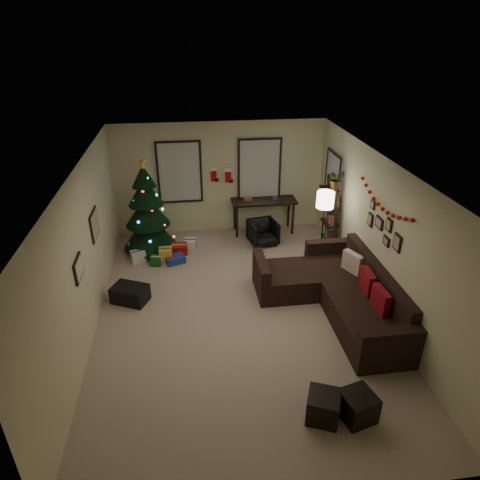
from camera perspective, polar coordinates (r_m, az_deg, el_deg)
The scene contains 29 objects.
floor at distance 7.87m, azimuth -0.15°, elevation -9.51°, with size 7.00×7.00×0.00m, color tan.
ceiling at distance 6.62m, azimuth -0.17°, elevation 9.58°, with size 7.00×7.00×0.00m, color white.
wall_back at distance 10.35m, azimuth -2.70°, elevation 8.24°, with size 5.00×5.00×0.00m, color beige.
wall_front at distance 4.42m, azimuth 6.21°, elevation -22.40°, with size 5.00×5.00×0.00m, color beige.
wall_left at distance 7.30m, azimuth -20.03°, elevation -1.96°, with size 7.00×7.00×0.00m, color beige.
wall_right at distance 7.84m, azimuth 18.28°, elevation 0.37°, with size 7.00×7.00×0.00m, color beige.
window_back_left at distance 10.23m, azimuth -8.08°, elevation 8.95°, with size 1.05×0.06×1.50m.
window_back_right at distance 10.38m, azimuth 2.60°, elevation 9.46°, with size 1.05×0.06×1.50m.
window_right_wall at distance 9.93m, azimuth 12.27°, elevation 7.73°, with size 0.06×0.90×1.30m.
christmas_tree at distance 9.68m, azimuth -12.27°, elevation 3.47°, with size 1.19×1.19×2.21m.
presents at distance 9.67m, azimuth -10.23°, elevation -1.62°, with size 1.50×1.01×0.30m.
sofa at distance 8.02m, azimuth 12.92°, elevation -6.87°, with size 2.12×3.06×0.93m.
pillow_red_a at distance 7.38m, azimuth 18.23°, elevation -7.78°, with size 0.12×0.45×0.45m, color maroon.
pillow_red_b at distance 7.80m, azimuth 16.58°, elevation -5.51°, with size 0.12×0.45×0.45m, color maroon.
pillow_cream at distance 8.33m, azimuth 14.79°, elevation -3.08°, with size 0.13×0.44×0.44m, color beige.
ottoman_near at distance 6.11m, azimuth 11.04°, elevation -21.00°, with size 0.41×0.41×0.39m, color black.
ottoman_far at distance 6.21m, azimuth 15.42°, elevation -20.61°, with size 0.42×0.42×0.40m, color black.
desk at distance 10.44m, azimuth 3.19°, elevation 4.85°, with size 1.57×0.56×0.85m.
desk_chair at distance 10.02m, azimuth 3.09°, elevation 1.02°, with size 0.57×0.53×0.59m, color black.
bookshelf at distance 9.60m, azimuth 12.05°, elevation 2.94°, with size 0.30×0.52×1.77m.
potted_plant at distance 9.23m, azimuth 12.67°, elevation 8.36°, with size 0.47×0.41×0.53m, color #4C4C4C.
floor_lamp at distance 8.84m, azimuth 11.26°, elevation 4.65°, with size 0.35×0.35×1.67m.
art_map at distance 8.04m, azimuth -18.87°, elevation 1.97°, with size 0.04×0.60×0.50m.
art_abstract at distance 6.80m, azimuth -20.78°, elevation -3.57°, with size 0.04×0.45×0.35m.
gallery at distance 7.68m, azimuth 18.61°, elevation 1.60°, with size 0.03×1.25×0.54m.
garland at distance 7.56m, azimuth 18.64°, elevation 4.78°, with size 0.08×1.90×0.30m, color #A5140C, non-canonical shape.
stocking_left at distance 10.29m, azimuth -3.49°, elevation 8.76°, with size 0.20×0.05×0.36m.
stocking_right at distance 10.19m, azimuth -1.57°, elevation 8.66°, with size 0.20×0.05×0.36m.
storage_bin at distance 8.30m, azimuth -14.46°, elevation -6.97°, with size 0.64×0.43×0.32m, color black.
Camera 1 is at (-0.81, -6.26, 4.70)m, focal length 31.96 mm.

